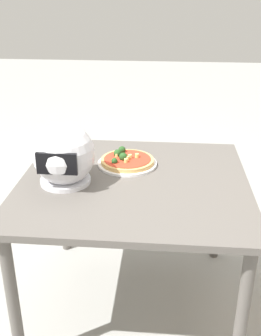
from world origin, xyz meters
TOP-DOWN VIEW (x-y plane):
  - ground_plane at (0.00, 0.00)m, footprint 14.00×14.00m
  - dining_table at (0.00, 0.00)m, footprint 1.02×0.97m
  - pizza_plate at (0.05, -0.16)m, footprint 0.29×0.29m
  - pizza at (0.05, -0.16)m, footprint 0.26×0.26m
  - motorcycle_helmet at (0.30, 0.05)m, footprint 0.27×0.27m
  - drinking_glass at (0.35, -0.22)m, footprint 0.07×0.07m

SIDE VIEW (x-z plane):
  - ground_plane at x=0.00m, z-range 0.00..0.00m
  - dining_table at x=0.00m, z-range 0.27..0.97m
  - pizza_plate at x=0.05m, z-range 0.70..0.71m
  - pizza at x=0.05m, z-range 0.70..0.75m
  - drinking_glass at x=0.35m, z-range 0.70..0.82m
  - motorcycle_helmet at x=0.30m, z-range 0.70..0.97m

